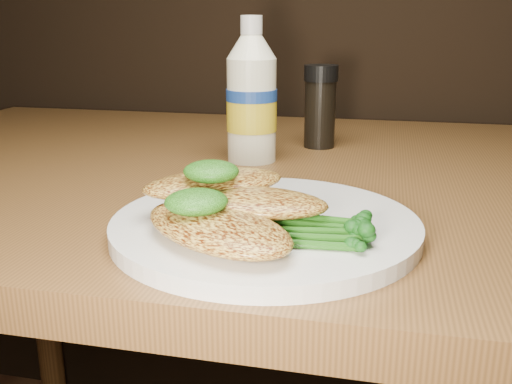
# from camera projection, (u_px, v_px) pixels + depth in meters

# --- Properties ---
(plate) EXTENTS (0.28, 0.28, 0.01)m
(plate) POSITION_uv_depth(u_px,v_px,m) (265.00, 226.00, 0.52)
(plate) COLOR white
(plate) RESTS_ON dining_table
(chicken_front) EXTENTS (0.17, 0.16, 0.02)m
(chicken_front) POSITION_uv_depth(u_px,v_px,m) (217.00, 227.00, 0.46)
(chicken_front) COLOR gold
(chicken_front) RESTS_ON plate
(chicken_mid) EXTENTS (0.14, 0.07, 0.02)m
(chicken_mid) POSITION_uv_depth(u_px,v_px,m) (248.00, 202.00, 0.50)
(chicken_mid) COLOR gold
(chicken_mid) RESTS_ON plate
(chicken_back) EXTENTS (0.15, 0.14, 0.02)m
(chicken_back) POSITION_uv_depth(u_px,v_px,m) (214.00, 183.00, 0.53)
(chicken_back) COLOR gold
(chicken_back) RESTS_ON plate
(pesto_front) EXTENTS (0.07, 0.06, 0.02)m
(pesto_front) POSITION_uv_depth(u_px,v_px,m) (196.00, 202.00, 0.47)
(pesto_front) COLOR #113307
(pesto_front) RESTS_ON chicken_front
(pesto_back) EXTENTS (0.05, 0.05, 0.02)m
(pesto_back) POSITION_uv_depth(u_px,v_px,m) (211.00, 171.00, 0.51)
(pesto_back) COLOR #113307
(pesto_back) RESTS_ON chicken_back
(broccolini_bundle) EXTENTS (0.13, 0.10, 0.02)m
(broccolini_bundle) POSITION_uv_depth(u_px,v_px,m) (304.00, 226.00, 0.47)
(broccolini_bundle) COLOR #1D5412
(broccolini_bundle) RESTS_ON plate
(mayo_bottle) EXTENTS (0.07, 0.07, 0.19)m
(mayo_bottle) POSITION_uv_depth(u_px,v_px,m) (252.00, 90.00, 0.77)
(mayo_bottle) COLOR white
(mayo_bottle) RESTS_ON dining_table
(pepper_grinder) EXTENTS (0.06, 0.06, 0.12)m
(pepper_grinder) POSITION_uv_depth(u_px,v_px,m) (320.00, 107.00, 0.86)
(pepper_grinder) COLOR black
(pepper_grinder) RESTS_ON dining_table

